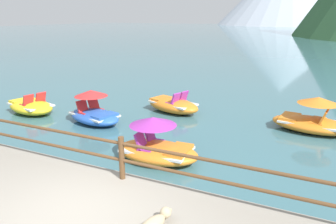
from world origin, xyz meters
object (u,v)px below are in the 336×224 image
pedal_boat_2 (94,112)px  pedal_boat_6 (31,106)px  dog_resting (154,223)px  pedal_boat_0 (157,146)px  pedal_boat_5 (173,105)px  pedal_boat_3 (312,120)px

pedal_boat_2 → pedal_boat_6: size_ratio=0.99×
dog_resting → pedal_boat_0: 3.57m
pedal_boat_5 → pedal_boat_6: pedal_boat_5 is taller
pedal_boat_2 → dog_resting: bearing=-44.6°
pedal_boat_6 → pedal_boat_3: bearing=13.7°
dog_resting → pedal_boat_5: 8.23m
dog_resting → pedal_boat_6: bearing=148.7°
pedal_boat_3 → pedal_boat_0: bearing=-130.0°
pedal_boat_2 → pedal_boat_0: bearing=-28.1°
pedal_boat_2 → pedal_boat_3: (7.14, 2.41, -0.00)m
dog_resting → pedal_boat_6: size_ratio=0.43×
pedal_boat_2 → pedal_boat_6: 3.08m
pedal_boat_0 → pedal_boat_5: (-1.57, 4.41, -0.11)m
pedal_boat_0 → pedal_boat_6: 6.86m
pedal_boat_2 → pedal_boat_5: bearing=52.1°
pedal_boat_0 → pedal_boat_5: bearing=109.6°
pedal_boat_0 → pedal_boat_6: size_ratio=0.93×
pedal_boat_2 → pedal_boat_6: pedal_boat_2 is taller
dog_resting → pedal_boat_5: size_ratio=0.40×
pedal_boat_5 → pedal_boat_6: 5.67m
pedal_boat_2 → pedal_boat_6: bearing=-178.7°
pedal_boat_3 → dog_resting: bearing=-105.0°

